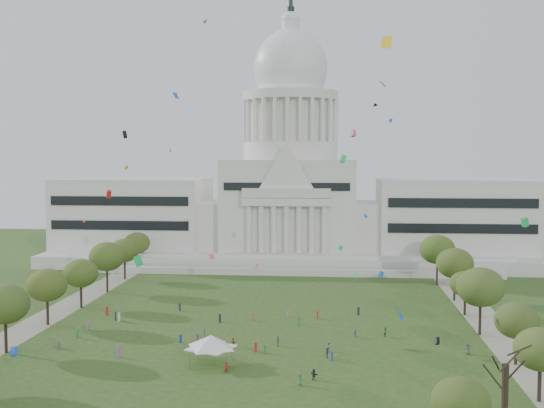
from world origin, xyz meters
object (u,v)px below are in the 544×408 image
(big_bare_tree, at_px, (506,359))
(person_0, at_px, (468,349))
(capitol, at_px, (290,195))
(event_tent, at_px, (211,341))

(big_bare_tree, relative_size, person_0, 6.43)
(capitol, xyz_separation_m, big_bare_tree, (38.00, -141.59, -13.62))
(capitol, height_order, big_bare_tree, capitol)
(event_tent, bearing_deg, capitol, 87.27)
(big_bare_tree, height_order, event_tent, big_bare_tree)
(capitol, bearing_deg, event_tent, -92.73)
(big_bare_tree, height_order, person_0, big_bare_tree)
(person_0, bearing_deg, big_bare_tree, -53.05)
(capitol, xyz_separation_m, person_0, (39.23, -109.88, -21.30))
(capitol, height_order, event_tent, capitol)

